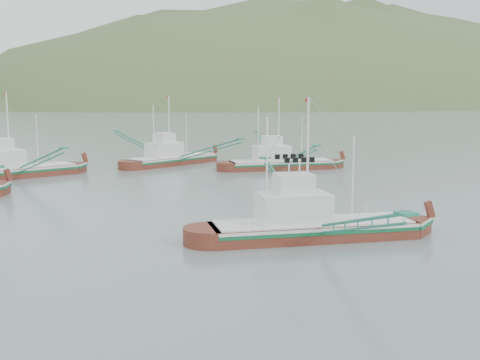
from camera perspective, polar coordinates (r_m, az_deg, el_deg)
name	(u,v)px	position (r m, az deg, el deg)	size (l,w,h in m)	color
ground	(274,240)	(39.61, 3.21, -5.74)	(1200.00, 1200.00, 0.00)	slate
main_boat	(311,214)	(39.94, 6.71, -3.20)	(14.07, 24.61, 10.03)	#5A2113
bg_boat_right	(280,157)	(76.69, 3.86, 2.17)	(13.75, 24.14, 9.82)	#5A2113
bg_boat_far	(172,149)	(82.00, -6.51, 2.90)	(15.08, 23.25, 10.04)	#5A2113
bg_boat_extra	(13,160)	(73.48, -20.73, 1.81)	(14.72, 24.97, 10.47)	#5A2113
headland_right	(317,105)	(530.88, 7.31, 7.05)	(684.00, 432.00, 306.00)	#455C2F
ridge_distant	(53,104)	(596.75, -17.29, 6.87)	(960.00, 400.00, 240.00)	slate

